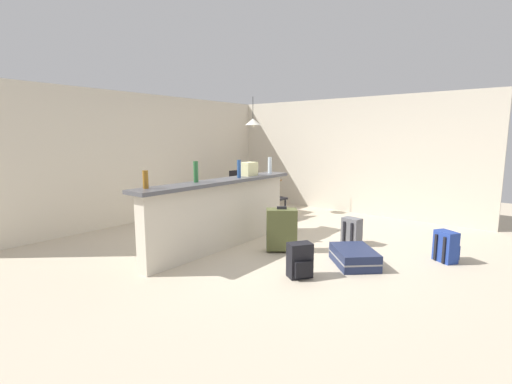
% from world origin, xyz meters
% --- Properties ---
extents(ground_plane, '(13.00, 13.00, 0.05)m').
position_xyz_m(ground_plane, '(0.00, 0.00, -0.03)').
color(ground_plane, beige).
extents(wall_back, '(6.60, 0.10, 2.50)m').
position_xyz_m(wall_back, '(0.00, 3.05, 1.25)').
color(wall_back, beige).
rests_on(wall_back, ground_plane).
extents(wall_right, '(0.10, 6.00, 2.50)m').
position_xyz_m(wall_right, '(3.05, 0.30, 1.25)').
color(wall_right, beige).
rests_on(wall_right, ground_plane).
extents(partition_half_wall, '(2.80, 0.20, 0.99)m').
position_xyz_m(partition_half_wall, '(-0.69, 0.50, 0.50)').
color(partition_half_wall, beige).
rests_on(partition_half_wall, ground_plane).
extents(bar_countertop, '(2.96, 0.40, 0.05)m').
position_xyz_m(bar_countertop, '(-0.69, 0.50, 1.02)').
color(bar_countertop, '#4C4C51').
rests_on(bar_countertop, partition_half_wall).
extents(bottle_amber, '(0.07, 0.07, 0.22)m').
position_xyz_m(bottle_amber, '(-1.91, 0.60, 1.15)').
color(bottle_amber, '#9E661E').
rests_on(bottle_amber, bar_countertop).
extents(bottle_green, '(0.07, 0.07, 0.29)m').
position_xyz_m(bottle_green, '(-1.11, 0.57, 1.19)').
color(bottle_green, '#2D6B38').
rests_on(bottle_green, bar_countertop).
extents(bottle_blue, '(0.06, 0.06, 0.28)m').
position_xyz_m(bottle_blue, '(-0.32, 0.46, 1.18)').
color(bottle_blue, '#284C89').
rests_on(bottle_blue, bar_countertop).
extents(bottle_clear, '(0.07, 0.07, 0.28)m').
position_xyz_m(bottle_clear, '(0.55, 0.50, 1.18)').
color(bottle_clear, silver).
rests_on(bottle_clear, bar_countertop).
extents(grocery_bag, '(0.26, 0.18, 0.22)m').
position_xyz_m(grocery_bag, '(0.02, 0.54, 1.15)').
color(grocery_bag, beige).
rests_on(grocery_bag, bar_countertop).
extents(dining_table, '(1.10, 0.80, 0.74)m').
position_xyz_m(dining_table, '(1.48, 1.65, 0.65)').
color(dining_table, brown).
rests_on(dining_table, ground_plane).
extents(dining_chair_near_partition, '(0.44, 0.44, 0.93)m').
position_xyz_m(dining_chair_near_partition, '(1.40, 1.08, 0.52)').
color(dining_chair_near_partition, black).
rests_on(dining_chair_near_partition, ground_plane).
extents(dining_chair_far_side, '(0.43, 0.43, 0.93)m').
position_xyz_m(dining_chair_far_side, '(1.52, 2.24, 0.52)').
color(dining_chair_far_side, black).
rests_on(dining_chair_far_side, ground_plane).
extents(pendant_lamp, '(0.34, 0.34, 0.64)m').
position_xyz_m(pendant_lamp, '(1.57, 1.70, 1.98)').
color(pendant_lamp, black).
extents(suitcase_flat_navy, '(0.84, 0.83, 0.22)m').
position_xyz_m(suitcase_flat_navy, '(-0.14, -1.37, 0.11)').
color(suitcase_flat_navy, '#1E284C').
rests_on(suitcase_flat_navy, ground_plane).
extents(backpack_grey, '(0.29, 0.31, 0.42)m').
position_xyz_m(backpack_grey, '(0.72, -0.96, 0.20)').
color(backpack_grey, slate).
rests_on(backpack_grey, ground_plane).
extents(suitcase_upright_olive, '(0.46, 0.49, 0.67)m').
position_xyz_m(suitcase_upright_olive, '(-0.25, -0.29, 0.33)').
color(suitcase_upright_olive, '#51562D').
rests_on(suitcase_upright_olive, ground_plane).
extents(backpack_blue, '(0.33, 0.33, 0.42)m').
position_xyz_m(backpack_blue, '(0.75, -2.29, 0.20)').
color(backpack_blue, '#233D93').
rests_on(backpack_blue, ground_plane).
extents(backpack_black, '(0.34, 0.33, 0.42)m').
position_xyz_m(backpack_black, '(-0.95, -1.04, 0.20)').
color(backpack_black, black).
rests_on(backpack_black, ground_plane).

